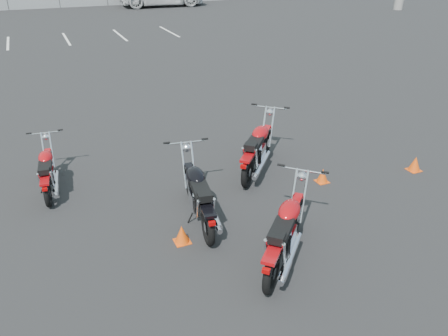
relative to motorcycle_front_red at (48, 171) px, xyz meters
name	(u,v)px	position (x,y,z in m)	size (l,w,h in m)	color
ground	(227,213)	(3.05, -2.31, -0.44)	(120.00, 120.00, 0.00)	black
motorcycle_front_red	(48,171)	(0.00, 0.00, 0.00)	(0.77, 2.00, 0.98)	black
motorcycle_second_black	(199,194)	(2.49, -2.28, 0.08)	(0.91, 2.35, 1.15)	black
motorcycle_third_red	(258,149)	(4.42, -0.93, 0.10)	(1.97, 2.11, 1.19)	black
motorcycle_rear_red	(286,232)	(3.35, -3.96, 0.08)	(1.97, 1.99, 1.15)	black
training_cone_near	(323,175)	(5.47, -2.00, -0.29)	(0.26, 0.26, 0.31)	#E84C0C
training_cone_far	(415,164)	(7.73, -2.38, -0.28)	(0.28, 0.28, 0.34)	#E84C0C
training_cone_extra	(182,234)	(1.96, -2.85, -0.28)	(0.27, 0.27, 0.33)	#E84C0C
parking_line_stripes	(38,41)	(0.55, 17.69, -0.44)	(15.12, 4.00, 0.01)	silver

